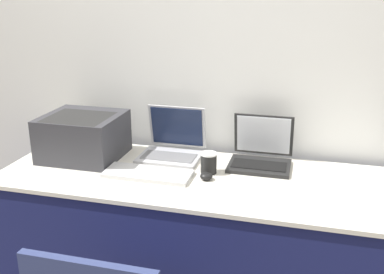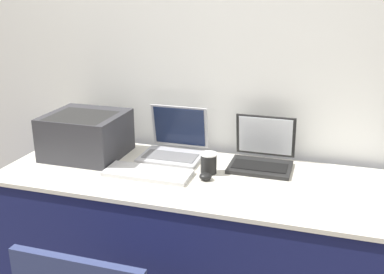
{
  "view_description": "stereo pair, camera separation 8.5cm",
  "coord_description": "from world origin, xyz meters",
  "px_view_note": "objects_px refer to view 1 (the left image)",
  "views": [
    {
      "loc": [
        0.45,
        -1.57,
        1.65
      ],
      "look_at": [
        -0.07,
        0.37,
        0.98
      ],
      "focal_mm": 42.0,
      "sensor_mm": 36.0,
      "label": 1
    },
    {
      "loc": [
        0.53,
        -1.55,
        1.65
      ],
      "look_at": [
        -0.07,
        0.37,
        0.98
      ],
      "focal_mm": 42.0,
      "sensor_mm": 36.0,
      "label": 2
    }
  ],
  "objects_px": {
    "laptop_left": "(172,146)",
    "mouse": "(206,176)",
    "laptop_right": "(261,154)",
    "coffee_cup": "(209,163)",
    "external_keyboard": "(148,174)",
    "printer": "(83,135)"
  },
  "relations": [
    {
      "from": "laptop_left",
      "to": "mouse",
      "type": "distance_m",
      "value": 0.36
    },
    {
      "from": "laptop_right",
      "to": "mouse",
      "type": "relative_size",
      "value": 5.1
    },
    {
      "from": "laptop_left",
      "to": "coffee_cup",
      "type": "relative_size",
      "value": 3.1
    },
    {
      "from": "coffee_cup",
      "to": "laptop_right",
      "type": "bearing_deg",
      "value": 37.39
    },
    {
      "from": "external_keyboard",
      "to": "coffee_cup",
      "type": "relative_size",
      "value": 4.11
    },
    {
      "from": "laptop_right",
      "to": "coffee_cup",
      "type": "relative_size",
      "value": 2.98
    },
    {
      "from": "printer",
      "to": "mouse",
      "type": "height_order",
      "value": "printer"
    },
    {
      "from": "coffee_cup",
      "to": "mouse",
      "type": "xyz_separation_m",
      "value": [
        0.01,
        -0.09,
        -0.03
      ]
    },
    {
      "from": "printer",
      "to": "coffee_cup",
      "type": "relative_size",
      "value": 3.84
    },
    {
      "from": "external_keyboard",
      "to": "coffee_cup",
      "type": "distance_m",
      "value": 0.3
    },
    {
      "from": "mouse",
      "to": "external_keyboard",
      "type": "bearing_deg",
      "value": -174.64
    },
    {
      "from": "printer",
      "to": "external_keyboard",
      "type": "height_order",
      "value": "printer"
    },
    {
      "from": "external_keyboard",
      "to": "printer",
      "type": "bearing_deg",
      "value": 159.62
    },
    {
      "from": "laptop_left",
      "to": "external_keyboard",
      "type": "relative_size",
      "value": 0.75
    },
    {
      "from": "external_keyboard",
      "to": "mouse",
      "type": "height_order",
      "value": "mouse"
    },
    {
      "from": "laptop_left",
      "to": "external_keyboard",
      "type": "bearing_deg",
      "value": -96.68
    },
    {
      "from": "printer",
      "to": "external_keyboard",
      "type": "distance_m",
      "value": 0.45
    },
    {
      "from": "laptop_right",
      "to": "mouse",
      "type": "distance_m",
      "value": 0.34
    },
    {
      "from": "printer",
      "to": "external_keyboard",
      "type": "bearing_deg",
      "value": -20.38
    },
    {
      "from": "laptop_left",
      "to": "coffee_cup",
      "type": "distance_m",
      "value": 0.3
    },
    {
      "from": "laptop_left",
      "to": "laptop_right",
      "type": "xyz_separation_m",
      "value": [
        0.47,
        -0.0,
        -0.0
      ]
    },
    {
      "from": "laptop_left",
      "to": "external_keyboard",
      "type": "height_order",
      "value": "laptop_left"
    }
  ]
}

